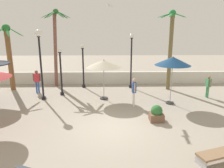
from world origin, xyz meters
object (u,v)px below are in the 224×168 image
lamp_post_0 (83,64)px  guest_1 (134,89)px  palm_tree_2 (9,50)px  guest_2 (37,79)px  lamp_post_2 (40,53)px  guest_3 (208,85)px  lamp_post_3 (61,71)px  lamp_post_1 (131,58)px  patio_umbrella_2 (104,64)px  palm_tree_1 (56,39)px  patio_umbrella_1 (173,61)px  seagull_0 (110,6)px  lounge_chair_1 (222,152)px  palm_tree_0 (171,43)px  planter (156,114)px

lamp_post_0 → guest_1: size_ratio=1.96×
palm_tree_2 → guest_2: (2.18, -0.88, -2.03)m
lamp_post_2 → guest_3: (11.20, 0.19, -2.19)m
guest_2 → lamp_post_3: bearing=-16.1°
lamp_post_1 → lamp_post_3: (-5.13, -1.82, -0.67)m
patio_umbrella_2 → palm_tree_1: bearing=138.1°
patio_umbrella_1 → seagull_0: 5.31m
lamp_post_1 → lounge_chair_1: lamp_post_1 is taller
lamp_post_1 → lamp_post_2: size_ratio=0.93×
lamp_post_3 → guest_2: lamp_post_3 is taller
palm_tree_0 → lamp_post_1: 3.15m
guest_2 → lamp_post_2: bearing=-61.0°
lamp_post_0 → patio_umbrella_1: bearing=-34.1°
palm_tree_2 → guest_2: bearing=-21.9°
guest_3 → seagull_0: (-6.71, 0.43, 5.13)m
palm_tree_1 → lounge_chair_1: bearing=-52.5°
patio_umbrella_1 → palm_tree_2: bearing=163.2°
patio_umbrella_1 → palm_tree_2: 11.83m
lounge_chair_1 → guest_1: guest_1 is taller
lounge_chair_1 → lamp_post_2: bearing=139.5°
lamp_post_1 → guest_3: lamp_post_1 is taller
patio_umbrella_1 → lamp_post_2: size_ratio=0.66×
palm_tree_1 → lamp_post_1: bearing=-6.4°
patio_umbrella_2 → lamp_post_2: (-4.07, -0.04, 0.71)m
guest_1 → patio_umbrella_2: bearing=142.3°
lamp_post_3 → guest_3: 10.22m
palm_tree_0 → guest_2: size_ratio=3.52×
lamp_post_1 → guest_2: (-7.03, -1.27, -1.39)m
lamp_post_1 → guest_3: bearing=-27.5°
palm_tree_2 → planter: palm_tree_2 is taller
guest_1 → guest_2: guest_1 is taller
lamp_post_3 → guest_1: (4.87, -2.38, -0.69)m
lamp_post_1 → planter: size_ratio=4.99×
lounge_chair_1 → planter: planter is taller
guest_2 → lamp_post_0: bearing=24.2°
palm_tree_1 → guest_3: size_ratio=3.99×
guest_3 → planter: 5.80m
lounge_chair_1 → palm_tree_2: bearing=140.0°
lamp_post_3 → guest_1: lamp_post_3 is taller
patio_umbrella_1 → seagull_0: (-3.79, 1.62, 3.34)m
palm_tree_0 → lamp_post_2: (-9.05, -2.33, -0.51)m
guest_2 → seagull_0: bearing=-9.7°
palm_tree_0 → palm_tree_1: size_ratio=0.98×
guest_1 → guest_2: bearing=156.6°
palm_tree_0 → guest_1: bearing=-130.0°
palm_tree_2 → lamp_post_2: (3.04, -2.41, 0.04)m
palm_tree_0 → patio_umbrella_2: bearing=-155.3°
patio_umbrella_2 → planter: bearing=-52.7°
lamp_post_0 → palm_tree_2: bearing=-173.8°
lounge_chair_1 → guest_2: guest_2 is taller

